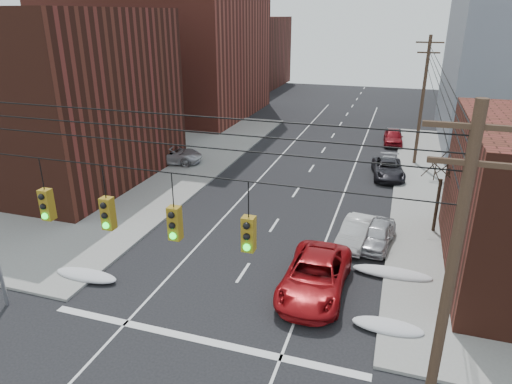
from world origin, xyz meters
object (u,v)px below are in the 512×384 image
Objects in this scene: lot_car_a at (87,187)px; lot_car_c at (52,172)px; parked_car_a at (377,235)px; parked_car_e at (393,137)px; parked_car_d at (388,167)px; parked_car_c at (388,169)px; lot_car_b at (171,154)px; parked_car_b at (356,232)px; lot_car_d at (115,154)px; parked_car_f at (394,135)px; red_pickup at (315,276)px.

lot_car_c reaches higher than lot_car_a.
parked_car_e reaches higher than parked_car_a.
parked_car_d is at bearing -93.53° from parked_car_e.
parked_car_c is 18.71m from lot_car_b.
parked_car_b reaches higher than lot_car_c.
lot_car_c is at bearing -145.76° from parked_car_e.
parked_car_d is at bearing 97.93° from parked_car_a.
lot_car_d is at bearing 167.25° from parked_car_a.
parked_car_d is 0.84× the size of lot_car_b.
lot_car_b is (-18.56, -2.38, 0.20)m from parked_car_c.
parked_car_a is 20.77m from lot_car_a.
lot_car_b is at bearing 157.09° from parked_car_b.
parked_car_e is 27.43m from lot_car_d.
parked_car_e reaches higher than parked_car_d.
parked_car_d is 1.21× the size of parked_car_f.
red_pickup reaches higher than lot_car_b.
parked_car_d is (2.51, 18.98, -0.20)m from red_pickup.
lot_car_a is 0.85× the size of lot_car_c.
parked_car_e reaches higher than lot_car_c.
parked_car_a is (2.53, 5.75, -0.17)m from red_pickup.
parked_car_f is (0.02, 11.31, -0.04)m from parked_car_d.
lot_car_c reaches higher than parked_car_f.
red_pickup is at bearing -123.54° from lot_car_d.
lot_car_b reaches higher than parked_car_a.
lot_car_b is (-16.03, 15.89, 0.04)m from red_pickup.
lot_car_c is at bearing -159.40° from parked_car_d.
parked_car_c reaches higher than lot_car_a.
red_pickup is at bearing -98.44° from parked_car_e.
parked_car_f is 28.21m from lot_car_d.
red_pickup is 18.45m from parked_car_c.
red_pickup is 28.95m from parked_car_e.
lot_car_a is (-20.71, -12.00, 0.09)m from parked_car_d.
parked_car_c is at bearing 97.85° from parked_car_a.
red_pickup reaches higher than lot_car_c.
lot_car_a is at bearing -176.22° from parked_car_b.
lot_car_d is (-20.89, 14.56, 0.03)m from red_pickup.
parked_car_d is at bearing -83.28° from lot_car_c.
parked_car_f is at bearing 85.46° from red_pickup.
parked_car_d is 18.80m from lot_car_b.
parked_car_c is 0.70m from parked_car_d.
lot_car_b reaches higher than lot_car_d.
lot_car_d is at bearing 165.78° from parked_car_b.
red_pickup is at bearing -105.91° from parked_car_a.
lot_car_a is 5.31m from lot_car_c.
red_pickup is at bearing -148.00° from lot_car_b.
lot_car_c is at bearing -179.51° from parked_car_a.
red_pickup reaches higher than parked_car_f.
parked_car_a is at bearing -111.81° from lot_car_c.
parked_car_d is at bearing 83.61° from parked_car_c.
parked_car_f is at bearing -54.79° from lot_car_d.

